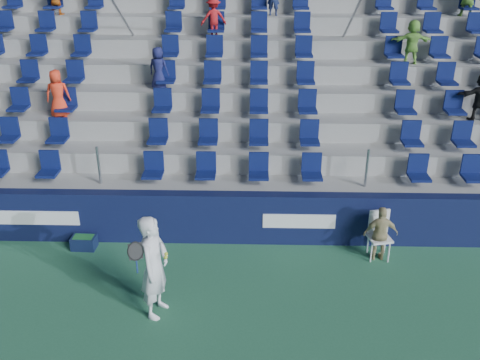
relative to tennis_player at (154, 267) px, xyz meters
name	(u,v)px	position (x,y,z in m)	size (l,w,h in m)	color
ground	(224,335)	(1.27, -0.59, -1.01)	(70.00, 70.00, 0.00)	#2E6B49
sponsor_wall	(232,218)	(1.27, 2.55, -0.41)	(24.00, 0.32, 1.20)	#10173D
grandstand	(238,89)	(1.27, 7.65, 1.13)	(24.00, 8.17, 6.63)	gray
tennis_player	(154,267)	(0.00, 0.00, 0.00)	(0.72, 0.83, 2.01)	silver
line_judge_chair	(379,231)	(4.46, 2.06, -0.41)	(0.54, 0.56, 1.05)	white
line_judge	(381,234)	(4.46, 1.91, -0.39)	(0.73, 0.30, 1.24)	tan
ball_bin	(84,242)	(-2.00, 2.16, -0.84)	(0.54, 0.37, 0.30)	#101B3D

